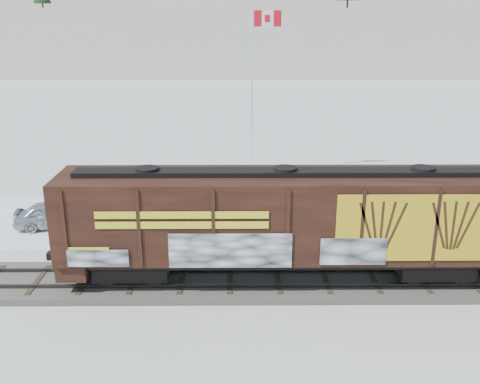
{
  "coord_description": "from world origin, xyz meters",
  "views": [
    {
      "loc": [
        0.28,
        -20.06,
        10.75
      ],
      "look_at": [
        0.44,
        3.0,
        3.12
      ],
      "focal_mm": 40.0,
      "sensor_mm": 36.0,
      "label": 1
    }
  ],
  "objects_px": {
    "car_white": "(307,213)",
    "flagpole": "(253,119)",
    "car_silver": "(55,214)",
    "hopper_railcar": "(284,219)",
    "car_dark": "(330,214)"
  },
  "relations": [
    {
      "from": "car_white",
      "to": "flagpole",
      "type": "bearing_deg",
      "value": 27.5
    },
    {
      "from": "car_silver",
      "to": "car_white",
      "type": "relative_size",
      "value": 0.79
    },
    {
      "from": "hopper_railcar",
      "to": "car_dark",
      "type": "xyz_separation_m",
      "value": [
        3.05,
        6.57,
        -2.28
      ]
    },
    {
      "from": "car_dark",
      "to": "hopper_railcar",
      "type": "bearing_deg",
      "value": 136.4
    },
    {
      "from": "flagpole",
      "to": "car_silver",
      "type": "bearing_deg",
      "value": -139.78
    },
    {
      "from": "flagpole",
      "to": "car_dark",
      "type": "bearing_deg",
      "value": -67.1
    },
    {
      "from": "car_silver",
      "to": "car_white",
      "type": "height_order",
      "value": "car_white"
    },
    {
      "from": "hopper_railcar",
      "to": "flagpole",
      "type": "relative_size",
      "value": 1.59
    },
    {
      "from": "flagpole",
      "to": "car_silver",
      "type": "relative_size",
      "value": 2.72
    },
    {
      "from": "car_silver",
      "to": "car_dark",
      "type": "height_order",
      "value": "car_silver"
    },
    {
      "from": "flagpole",
      "to": "car_white",
      "type": "bearing_deg",
      "value": -74.58
    },
    {
      "from": "flagpole",
      "to": "car_silver",
      "type": "height_order",
      "value": "flagpole"
    },
    {
      "from": "hopper_railcar",
      "to": "flagpole",
      "type": "distance_m",
      "value": 15.67
    },
    {
      "from": "hopper_railcar",
      "to": "flagpole",
      "type": "xyz_separation_m",
      "value": [
        -0.77,
        15.61,
        1.17
      ]
    },
    {
      "from": "car_silver",
      "to": "car_dark",
      "type": "distance_m",
      "value": 14.59
    }
  ]
}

